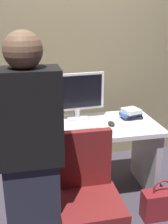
{
  "coord_description": "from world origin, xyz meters",
  "views": [
    {
      "loc": [
        -0.49,
        -2.37,
        1.71
      ],
      "look_at": [
        0.0,
        -0.05,
        0.89
      ],
      "focal_mm": 44.76,
      "sensor_mm": 36.0,
      "label": 1
    }
  ],
  "objects_px": {
    "person_at_desk": "(31,162)",
    "book_stack": "(131,113)",
    "mouse": "(111,123)",
    "cup_near_keyboard": "(46,129)",
    "handbag": "(161,204)",
    "keyboard": "(77,127)",
    "cup_by_monitor": "(34,119)",
    "office_chair": "(88,203)",
    "monitor": "(77,94)",
    "desk": "(83,148)"
  },
  "relations": [
    {
      "from": "monitor",
      "to": "handbag",
      "type": "height_order",
      "value": "monitor"
    },
    {
      "from": "cup_near_keyboard",
      "to": "cup_by_monitor",
      "type": "distance_m",
      "value": 0.29
    },
    {
      "from": "monitor",
      "to": "keyboard",
      "type": "height_order",
      "value": "monitor"
    },
    {
      "from": "desk",
      "to": "person_at_desk",
      "type": "xyz_separation_m",
      "value": [
        -0.5,
        -0.79,
        0.33
      ]
    },
    {
      "from": "mouse",
      "to": "keyboard",
      "type": "bearing_deg",
      "value": -179.6
    },
    {
      "from": "desk",
      "to": "cup_by_monitor",
      "type": "relative_size",
      "value": 14.47
    },
    {
      "from": "mouse",
      "to": "desk",
      "type": "bearing_deg",
      "value": 169.54
    },
    {
      "from": "keyboard",
      "to": "monitor",
      "type": "bearing_deg",
      "value": 75.45
    },
    {
      "from": "person_at_desk",
      "to": "cup_near_keyboard",
      "type": "height_order",
      "value": "person_at_desk"
    },
    {
      "from": "monitor",
      "to": "cup_near_keyboard",
      "type": "xyz_separation_m",
      "value": [
        -0.34,
        -0.34,
        -0.2
      ]
    },
    {
      "from": "cup_near_keyboard",
      "to": "handbag",
      "type": "bearing_deg",
      "value": -20.16
    },
    {
      "from": "desk",
      "to": "cup_near_keyboard",
      "type": "relative_size",
      "value": 13.73
    },
    {
      "from": "handbag",
      "to": "cup_by_monitor",
      "type": "bearing_deg",
      "value": 148.85
    },
    {
      "from": "mouse",
      "to": "cup_near_keyboard",
      "type": "height_order",
      "value": "cup_near_keyboard"
    },
    {
      "from": "handbag",
      "to": "desk",
      "type": "bearing_deg",
      "value": 140.57
    },
    {
      "from": "office_chair",
      "to": "handbag",
      "type": "height_order",
      "value": "office_chair"
    },
    {
      "from": "office_chair",
      "to": "handbag",
      "type": "xyz_separation_m",
      "value": [
        0.71,
        0.23,
        -0.29
      ]
    },
    {
      "from": "office_chair",
      "to": "person_at_desk",
      "type": "bearing_deg",
      "value": -171.18
    },
    {
      "from": "keyboard",
      "to": "cup_near_keyboard",
      "type": "bearing_deg",
      "value": -164.93
    },
    {
      "from": "handbag",
      "to": "keyboard",
      "type": "bearing_deg",
      "value": 146.34
    },
    {
      "from": "mouse",
      "to": "cup_by_monitor",
      "type": "distance_m",
      "value": 0.72
    },
    {
      "from": "cup_near_keyboard",
      "to": "handbag",
      "type": "distance_m",
      "value": 1.21
    },
    {
      "from": "person_at_desk",
      "to": "book_stack",
      "type": "bearing_deg",
      "value": 40.94
    },
    {
      "from": "keyboard",
      "to": "cup_near_keyboard",
      "type": "distance_m",
      "value": 0.3
    },
    {
      "from": "person_at_desk",
      "to": "handbag",
      "type": "relative_size",
      "value": 4.34
    },
    {
      "from": "person_at_desk",
      "to": "keyboard",
      "type": "distance_m",
      "value": 0.86
    },
    {
      "from": "monitor",
      "to": "mouse",
      "type": "height_order",
      "value": "monitor"
    },
    {
      "from": "mouse",
      "to": "book_stack",
      "type": "height_order",
      "value": "book_stack"
    },
    {
      "from": "monitor",
      "to": "keyboard",
      "type": "bearing_deg",
      "value": -101.43
    },
    {
      "from": "keyboard",
      "to": "cup_by_monitor",
      "type": "xyz_separation_m",
      "value": [
        -0.37,
        0.18,
        0.04
      ]
    },
    {
      "from": "person_at_desk",
      "to": "mouse",
      "type": "relative_size",
      "value": 16.39
    },
    {
      "from": "keyboard",
      "to": "mouse",
      "type": "bearing_deg",
      "value": -2.73
    },
    {
      "from": "office_chair",
      "to": "keyboard",
      "type": "bearing_deg",
      "value": 85.97
    },
    {
      "from": "monitor",
      "to": "keyboard",
      "type": "xyz_separation_m",
      "value": [
        -0.05,
        -0.25,
        -0.25
      ]
    },
    {
      "from": "office_chair",
      "to": "book_stack",
      "type": "xyz_separation_m",
      "value": [
        0.62,
        0.81,
        0.36
      ]
    },
    {
      "from": "office_chair",
      "to": "desk",
      "type": "bearing_deg",
      "value": 81.17
    },
    {
      "from": "book_stack",
      "to": "handbag",
      "type": "relative_size",
      "value": 0.57
    },
    {
      "from": "office_chair",
      "to": "mouse",
      "type": "relative_size",
      "value": 9.4
    },
    {
      "from": "handbag",
      "to": "book_stack",
      "type": "bearing_deg",
      "value": 99.07
    },
    {
      "from": "mouse",
      "to": "cup_near_keyboard",
      "type": "distance_m",
      "value": 0.62
    },
    {
      "from": "office_chair",
      "to": "mouse",
      "type": "xyz_separation_m",
      "value": [
        0.37,
        0.68,
        0.33
      ]
    },
    {
      "from": "cup_near_keyboard",
      "to": "book_stack",
      "type": "height_order",
      "value": "cup_near_keyboard"
    },
    {
      "from": "book_stack",
      "to": "handbag",
      "type": "bearing_deg",
      "value": -80.93
    },
    {
      "from": "person_at_desk",
      "to": "keyboard",
      "type": "xyz_separation_m",
      "value": [
        0.43,
        0.74,
        -0.09
      ]
    },
    {
      "from": "cup_near_keyboard",
      "to": "person_at_desk",
      "type": "bearing_deg",
      "value": -102.91
    },
    {
      "from": "book_stack",
      "to": "office_chair",
      "type": "bearing_deg",
      "value": -127.37
    },
    {
      "from": "book_stack",
      "to": "monitor",
      "type": "bearing_deg",
      "value": 168.2
    },
    {
      "from": "monitor",
      "to": "book_stack",
      "type": "xyz_separation_m",
      "value": [
        0.52,
        -0.11,
        -0.2
      ]
    },
    {
      "from": "person_at_desk",
      "to": "handbag",
      "type": "height_order",
      "value": "person_at_desk"
    },
    {
      "from": "office_chair",
      "to": "book_stack",
      "type": "bearing_deg",
      "value": 52.63
    }
  ]
}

